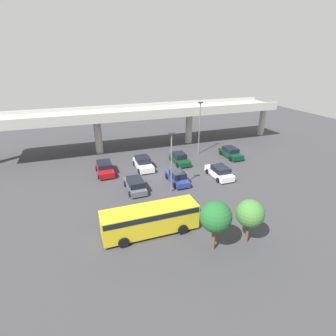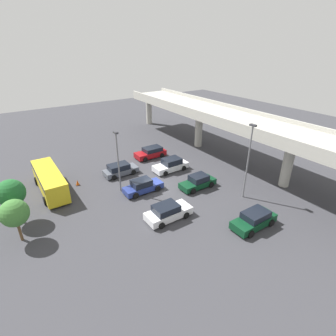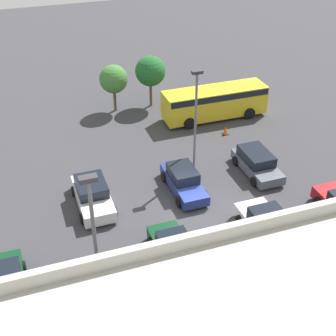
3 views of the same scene
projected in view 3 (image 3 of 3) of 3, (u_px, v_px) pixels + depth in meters
The scene contains 13 objects.
ground_plane at pixel (193, 207), 29.07m from camera, with size 104.12×104.12×0.00m, color #38383D.
parked_car_1 at pixel (257, 163), 32.00m from camera, with size 2.12×4.42×1.53m.
parked_car_2 at pixel (269, 227), 26.31m from camera, with size 2.24×4.79×1.69m.
parked_car_3 at pixel (183, 181), 30.21m from camera, with size 1.97×4.62×1.59m.
parked_car_4 at pixel (175, 251), 24.75m from camera, with size 2.03×4.49×1.58m.
parked_car_5 at pixel (93, 195), 28.91m from camera, with size 2.20×4.66×1.58m.
parked_car_6 at pixel (5, 287), 22.62m from camera, with size 2.09×4.62×1.57m.
shuttle_bus at pixel (215, 101), 38.40m from camera, with size 8.63×2.63×2.55m.
lamp_post_near_aisle at pixel (96, 248), 18.96m from camera, with size 0.70×0.35×8.41m.
lamp_post_mid_lot at pixel (196, 114), 30.32m from camera, with size 0.70×0.35×7.25m.
tree_front_left at pixel (150, 71), 39.41m from camera, with size 2.57×2.57×4.47m.
tree_front_right at pixel (114, 79), 38.80m from camera, with size 2.37×2.37×4.04m.
traffic_cone at pixel (225, 130), 36.64m from camera, with size 0.44×0.44×0.70m.
Camera 3 is at (9.06, 21.12, 18.04)m, focal length 50.00 mm.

